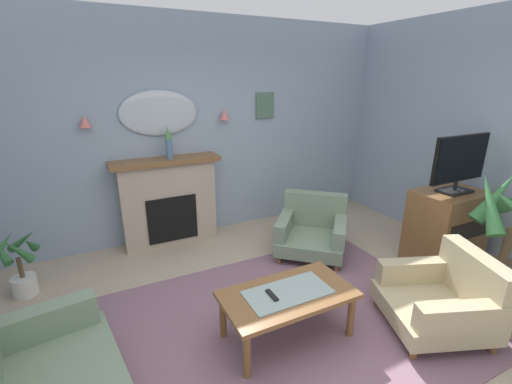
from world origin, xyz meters
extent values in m
cube|color=tan|center=(0.00, 0.00, -0.05)|extent=(6.57, 6.00, 0.10)
cube|color=#8C9EB2|center=(0.00, 2.55, 1.45)|extent=(6.57, 0.10, 2.90)
cube|color=#7F5B6B|center=(0.00, 0.20, 0.01)|extent=(3.20, 2.40, 0.01)
cube|color=tan|center=(-0.54, 2.34, 0.55)|extent=(1.20, 0.28, 1.10)
cube|color=black|center=(-0.54, 2.24, 0.38)|extent=(0.64, 0.12, 0.60)
cube|color=brown|center=(-0.54, 2.32, 1.13)|extent=(1.36, 0.36, 0.06)
cylinder|color=#4C7093|center=(-0.49, 2.30, 1.28)|extent=(0.08, 0.08, 0.24)
cone|color=#4C8447|center=(-0.49, 2.30, 1.48)|extent=(0.10, 0.10, 0.16)
ellipsoid|color=#B2BCC6|center=(-0.54, 2.47, 1.71)|extent=(0.96, 0.06, 0.56)
cone|color=#D17066|center=(-1.39, 2.42, 1.66)|extent=(0.14, 0.14, 0.14)
cone|color=#D17066|center=(0.31, 2.42, 1.66)|extent=(0.14, 0.14, 0.14)
cube|color=#4C6B56|center=(0.96, 2.48, 1.75)|extent=(0.28, 0.03, 0.36)
cube|color=brown|center=(-0.09, 0.07, 0.42)|extent=(1.10, 0.60, 0.04)
cube|color=#8C9E99|center=(-0.09, 0.07, 0.44)|extent=(0.72, 0.36, 0.01)
cylinder|color=brown|center=(-0.58, -0.17, 0.20)|extent=(0.06, 0.06, 0.40)
cylinder|color=brown|center=(0.40, -0.17, 0.20)|extent=(0.06, 0.06, 0.40)
cylinder|color=brown|center=(-0.58, 0.31, 0.20)|extent=(0.06, 0.06, 0.40)
cylinder|color=brown|center=(0.40, 0.31, 0.20)|extent=(0.06, 0.06, 0.40)
cube|color=black|center=(-0.24, 0.08, 0.45)|extent=(0.04, 0.16, 0.02)
cube|color=gray|center=(-1.90, 0.62, 0.40)|extent=(0.77, 0.27, 0.24)
cylinder|color=brown|center=(-1.56, 0.66, 0.05)|extent=(0.07, 0.07, 0.10)
cube|color=tan|center=(1.11, -0.40, 0.18)|extent=(1.04, 1.04, 0.16)
cube|color=tan|center=(1.43, -0.52, 0.48)|extent=(0.44, 0.80, 0.45)
cube|color=tan|center=(1.24, -0.08, 0.37)|extent=(0.72, 0.39, 0.22)
cube|color=tan|center=(0.99, -0.72, 0.37)|extent=(0.72, 0.39, 0.22)
cylinder|color=brown|center=(0.92, 0.04, 0.05)|extent=(0.06, 0.06, 0.10)
cylinder|color=brown|center=(0.67, -0.59, 0.05)|extent=(0.06, 0.06, 0.10)
cylinder|color=brown|center=(1.55, -0.21, 0.05)|extent=(0.06, 0.06, 0.10)
cylinder|color=brown|center=(1.31, -0.84, 0.05)|extent=(0.06, 0.06, 0.10)
cube|color=gray|center=(0.94, 1.20, 0.18)|extent=(1.13, 1.13, 0.16)
cube|color=gray|center=(1.17, 1.45, 0.48)|extent=(0.70, 0.65, 0.45)
cube|color=gray|center=(0.69, 1.42, 0.37)|extent=(0.58, 0.63, 0.22)
cube|color=gray|center=(1.20, 0.97, 0.37)|extent=(0.58, 0.63, 0.22)
cylinder|color=brown|center=(0.46, 1.17, 0.05)|extent=(0.06, 0.06, 0.10)
cylinder|color=brown|center=(0.97, 0.72, 0.05)|extent=(0.06, 0.06, 0.10)
cylinder|color=brown|center=(0.92, 1.68, 0.05)|extent=(0.06, 0.06, 0.10)
cylinder|color=brown|center=(1.42, 1.22, 0.05)|extent=(0.06, 0.06, 0.10)
cube|color=brown|center=(2.24, 0.33, 0.45)|extent=(0.80, 0.56, 0.90)
cube|color=black|center=(2.24, 0.04, 0.54)|extent=(0.68, 0.02, 0.20)
cube|color=black|center=(2.24, 0.31, 0.92)|extent=(0.36, 0.24, 0.03)
cylinder|color=black|center=(2.24, 0.31, 0.98)|extent=(0.04, 0.04, 0.10)
cube|color=black|center=(2.24, 0.31, 1.29)|extent=(0.84, 0.04, 0.52)
cube|color=black|center=(2.24, 0.29, 1.29)|extent=(0.80, 0.01, 0.48)
cylinder|color=silver|center=(-2.19, 1.80, 0.10)|extent=(0.23, 0.23, 0.20)
cylinder|color=brown|center=(-2.19, 1.80, 0.31)|extent=(0.04, 0.04, 0.22)
cone|color=#2D6633|center=(-2.06, 1.79, 0.55)|extent=(0.12, 0.32, 0.27)
cone|color=#2D6633|center=(-2.14, 1.92, 0.55)|extent=(0.32, 0.20, 0.27)
cone|color=#2D6633|center=(-2.30, 1.87, 0.55)|extent=(0.24, 0.33, 0.23)
cone|color=#2D6633|center=(-2.30, 1.73, 0.55)|extent=(0.24, 0.32, 0.25)
cone|color=#2D6633|center=(-2.15, 1.68, 0.55)|extent=(0.27, 0.16, 0.32)
cylinder|color=brown|center=(2.09, -0.40, 0.19)|extent=(0.43, 0.43, 0.37)
cylinder|color=brown|center=(2.09, -0.40, 0.57)|extent=(0.08, 0.08, 0.40)
cone|color=#38753D|center=(2.15, -0.17, 1.01)|extent=(0.52, 0.29, 0.57)
cone|color=#38753D|center=(1.88, -0.28, 1.01)|extent=(0.38, 0.50, 0.57)
camera|label=1|loc=(-1.42, -1.99, 2.14)|focal=24.19mm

